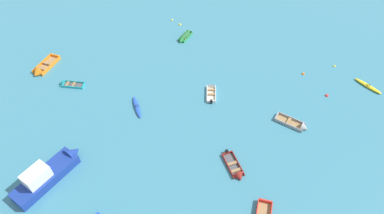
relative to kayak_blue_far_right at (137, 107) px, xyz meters
The scene contains 14 objects.
kayak_blue_far_right is the anchor object (origin of this frame).
rowboat_green_foreground_center 13.08m from the kayak_blue_far_right, 80.73° to the left, with size 1.54×2.84×0.77m.
rowboat_orange_back_row_left 13.10m from the kayak_blue_far_right, 165.38° to the left, with size 1.90×4.08×1.27m.
kayak_yellow_distant_center 25.33m from the kayak_blue_far_right, 18.93° to the left, with size 2.81×2.47×0.31m.
motor_launch_deep_blue_near_left 10.48m from the kayak_blue_far_right, 116.60° to the right, with size 4.16×6.73×2.37m.
rowboat_grey_outer_left 16.39m from the kayak_blue_far_right, ahead, with size 3.44×2.16×1.00m.
rowboat_turquoise_far_back 9.01m from the kayak_blue_far_right, 168.66° to the left, with size 2.93×1.11×0.84m.
rowboat_white_cluster_inner 8.24m from the kayak_blue_far_right, 30.13° to the left, with size 1.36×2.98×0.88m.
rowboat_maroon_back_row_center 12.41m from the kayak_blue_far_right, 27.38° to the right, with size 2.41×3.11×0.95m.
mooring_buoy_far_field 23.49m from the kayak_blue_far_right, 28.36° to the left, with size 0.31×0.31×0.31m, color yellow.
mooring_buoy_outer_edge 16.98m from the kayak_blue_far_right, 91.72° to the left, with size 0.32×0.32×0.32m, color yellow.
mooring_buoy_central 16.06m from the kayak_blue_far_right, 86.98° to the left, with size 0.37×0.37×0.37m, color yellow.
mooring_buoy_near_foreground 19.27m from the kayak_blue_far_right, 27.79° to the left, with size 0.35×0.35×0.35m, color orange.
mooring_buoy_trailing 20.31m from the kayak_blue_far_right, 16.74° to the left, with size 0.39×0.39×0.39m, color red.
Camera 1 is at (4.78, -0.10, 25.10)m, focal length 31.01 mm.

